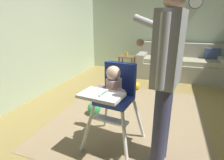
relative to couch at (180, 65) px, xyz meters
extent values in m
cube|color=olive|center=(-0.48, -2.37, -0.38)|extent=(5.86, 7.32, 0.10)
cube|color=#B0C3A9|center=(-0.48, 0.52, 0.93)|extent=(5.06, 0.06, 2.51)
cube|color=#B3C6A4|center=(-2.64, -2.07, 0.93)|extent=(0.06, 6.32, 2.51)
cube|color=#947D5B|center=(-0.73, -2.37, -0.33)|extent=(2.14, 2.44, 0.01)
cube|color=gray|center=(-0.01, -0.06, -0.13)|extent=(2.07, 0.84, 0.40)
cube|color=gray|center=(-0.01, 0.27, 0.30)|extent=(2.07, 0.22, 0.46)
cube|color=gray|center=(-0.95, -0.06, 0.17)|extent=(0.20, 0.84, 0.20)
cube|color=gray|center=(0.94, -0.06, 0.17)|extent=(0.20, 0.84, 0.20)
cube|color=#A19E81|center=(-0.46, -0.11, 0.12)|extent=(0.82, 0.60, 0.11)
cube|color=#A19E81|center=(0.44, -0.11, 0.12)|extent=(0.82, 0.60, 0.11)
cube|color=#3D4C75|center=(0.73, 0.14, 0.27)|extent=(0.35, 0.16, 0.34)
cylinder|color=white|center=(-1.00, -3.25, -0.06)|extent=(0.18, 0.15, 0.56)
cylinder|color=white|center=(-0.57, -3.31, -0.06)|extent=(0.15, 0.18, 0.56)
cylinder|color=white|center=(-0.95, -2.82, -0.06)|extent=(0.15, 0.18, 0.56)
cylinder|color=white|center=(-0.51, -2.87, -0.06)|extent=(0.18, 0.15, 0.56)
cube|color=navy|center=(-0.76, -3.06, 0.24)|extent=(0.40, 0.40, 0.05)
cube|color=navy|center=(-0.74, -2.91, 0.44)|extent=(0.37, 0.11, 0.36)
cube|color=white|center=(-0.79, -3.35, 0.40)|extent=(0.43, 0.31, 0.03)
cube|color=white|center=(-0.77, -3.17, 0.04)|extent=(0.41, 0.15, 0.02)
cylinder|color=beige|center=(-0.76, -3.08, 0.37)|extent=(0.19, 0.19, 0.22)
sphere|color=beige|center=(-0.76, -3.09, 0.55)|extent=(0.15, 0.15, 0.15)
cylinder|color=beige|center=(-0.87, -3.11, 0.39)|extent=(0.06, 0.15, 0.10)
cylinder|color=beige|center=(-0.66, -3.14, 0.39)|extent=(0.06, 0.15, 0.10)
cylinder|color=#38A366|center=(-0.77, -3.35, 0.43)|extent=(0.03, 0.13, 0.01)
cube|color=white|center=(-0.78, -3.41, 0.43)|extent=(0.02, 0.03, 0.02)
cylinder|color=#3C3D5C|center=(-0.23, -3.09, 0.09)|extent=(0.14, 0.14, 0.84)
cylinder|color=#3C3D5C|center=(-0.25, -3.21, 0.09)|extent=(0.14, 0.14, 0.84)
cube|color=#9B9B9B|center=(-0.24, -3.15, 0.83)|extent=(0.26, 0.43, 0.64)
cylinder|color=#9B9B9B|center=(-0.37, -2.94, 1.01)|extent=(0.48, 0.15, 0.23)
sphere|color=#997051|center=(-0.53, -2.92, 0.85)|extent=(0.08, 0.08, 0.08)
cylinder|color=#9B9B9B|center=(-0.28, -3.38, 0.83)|extent=(0.07, 0.07, 0.58)
sphere|color=gold|center=(-0.87, -1.22, -0.24)|extent=(0.17, 0.17, 0.17)
sphere|color=green|center=(-1.27, -2.50, -0.23)|extent=(0.21, 0.21, 0.21)
cube|color=brown|center=(-1.33, -0.22, 0.18)|extent=(0.40, 0.40, 0.02)
cylinder|color=brown|center=(-1.50, -0.39, -0.08)|extent=(0.04, 0.04, 0.50)
cylinder|color=brown|center=(-1.16, -0.39, -0.08)|extent=(0.04, 0.04, 0.50)
cylinder|color=brown|center=(-1.50, -0.05, -0.08)|extent=(0.04, 0.04, 0.50)
cylinder|color=brown|center=(-1.16, -0.05, -0.08)|extent=(0.04, 0.04, 0.50)
cylinder|color=gold|center=(-1.34, -0.22, 0.24)|extent=(0.07, 0.07, 0.10)
cylinder|color=white|center=(0.22, 0.47, 1.53)|extent=(0.30, 0.03, 0.30)
cylinder|color=black|center=(0.22, 0.48, 1.53)|extent=(0.33, 0.02, 0.33)
camera|label=1|loc=(-0.21, -4.76, 1.05)|focal=28.48mm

